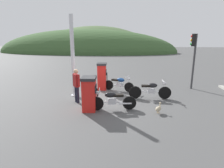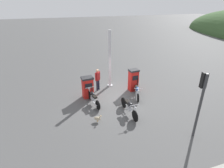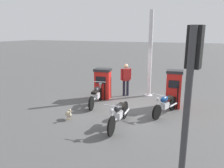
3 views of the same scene
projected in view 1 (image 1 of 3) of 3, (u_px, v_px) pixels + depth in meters
ground_plane at (108, 98)px, 9.55m from camera, size 120.00×120.00×0.00m
fuel_pump_near at (89, 94)px, 7.82m from camera, size 0.66×0.81×1.47m
fuel_pump_far at (102, 76)px, 11.02m from camera, size 0.60×0.72×1.61m
motorcycle_near_pump at (112, 100)px, 7.92m from camera, size 1.99×0.58×0.94m
motorcycle_far_pump at (119, 84)px, 10.84m from camera, size 1.80×0.82×0.92m
motorcycle_extra at (151, 90)px, 9.40m from camera, size 2.16×0.56×0.96m
attendant_person at (76, 84)px, 8.73m from camera, size 0.45×0.48×1.64m
wandering_duck at (158, 108)px, 7.59m from camera, size 0.36×0.43×0.46m
roadside_traffic_light at (193, 52)px, 10.90m from camera, size 0.40×0.28×3.29m
canopy_support_pole at (73, 58)px, 9.55m from camera, size 0.40×0.40×4.20m
distant_hill_main at (86, 52)px, 40.70m from camera, size 39.12×16.11×9.97m
distant_hill_secondary at (96, 51)px, 46.36m from camera, size 27.46×23.07×11.92m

